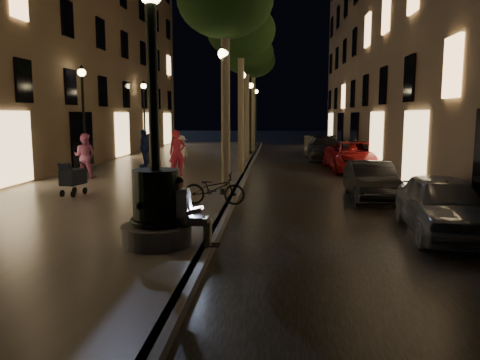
# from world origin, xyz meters

# --- Properties ---
(ground) EXTENTS (120.00, 120.00, 0.00)m
(ground) POSITION_xyz_m (0.00, 15.00, 0.00)
(ground) COLOR black
(ground) RESTS_ON ground
(cobble_lane) EXTENTS (6.00, 45.00, 0.02)m
(cobble_lane) POSITION_xyz_m (3.00, 15.00, 0.01)
(cobble_lane) COLOR black
(cobble_lane) RESTS_ON ground
(promenade) EXTENTS (8.00, 45.00, 0.20)m
(promenade) POSITION_xyz_m (-4.00, 15.00, 0.10)
(promenade) COLOR #645E58
(promenade) RESTS_ON ground
(curb_strip) EXTENTS (0.25, 45.00, 0.20)m
(curb_strip) POSITION_xyz_m (0.00, 15.00, 0.10)
(curb_strip) COLOR #59595B
(curb_strip) RESTS_ON ground
(building_right) EXTENTS (8.00, 36.00, 15.00)m
(building_right) POSITION_xyz_m (10.00, 18.00, 7.50)
(building_right) COLOR brown
(building_right) RESTS_ON ground
(building_left) EXTENTS (8.00, 36.00, 15.00)m
(building_left) POSITION_xyz_m (-12.00, 18.00, 7.50)
(building_left) COLOR brown
(building_left) RESTS_ON ground
(fountain_lamppost) EXTENTS (1.40, 1.40, 5.21)m
(fountain_lamppost) POSITION_xyz_m (-1.00, 2.00, 1.21)
(fountain_lamppost) COLOR #59595B
(fountain_lamppost) RESTS_ON promenade
(seated_man_laptop) EXTENTS (1.00, 0.34, 1.37)m
(seated_man_laptop) POSITION_xyz_m (-0.39, 2.00, 0.92)
(seated_man_laptop) COLOR tan
(seated_man_laptop) RESTS_ON promenade
(tree_near) EXTENTS (3.00, 3.00, 7.30)m
(tree_near) POSITION_xyz_m (-0.25, 8.00, 6.24)
(tree_near) COLOR #6B604C
(tree_near) RESTS_ON promenade
(tree_second) EXTENTS (3.00, 3.00, 7.40)m
(tree_second) POSITION_xyz_m (-0.20, 14.00, 6.33)
(tree_second) COLOR #6B604C
(tree_second) RESTS_ON promenade
(tree_third) EXTENTS (3.00, 3.00, 7.20)m
(tree_third) POSITION_xyz_m (-0.30, 20.00, 6.14)
(tree_third) COLOR #6B604C
(tree_third) RESTS_ON promenade
(tree_far) EXTENTS (3.00, 3.00, 7.50)m
(tree_far) POSITION_xyz_m (-0.22, 26.00, 6.43)
(tree_far) COLOR #6B604C
(tree_far) RESTS_ON promenade
(lamp_curb_a) EXTENTS (0.36, 0.36, 4.81)m
(lamp_curb_a) POSITION_xyz_m (-0.30, 8.00, 3.24)
(lamp_curb_a) COLOR black
(lamp_curb_a) RESTS_ON promenade
(lamp_curb_b) EXTENTS (0.36, 0.36, 4.81)m
(lamp_curb_b) POSITION_xyz_m (-0.30, 16.00, 3.24)
(lamp_curb_b) COLOR black
(lamp_curb_b) RESTS_ON promenade
(lamp_curb_c) EXTENTS (0.36, 0.36, 4.81)m
(lamp_curb_c) POSITION_xyz_m (-0.30, 24.00, 3.24)
(lamp_curb_c) COLOR black
(lamp_curb_c) RESTS_ON promenade
(lamp_curb_d) EXTENTS (0.36, 0.36, 4.81)m
(lamp_curb_d) POSITION_xyz_m (-0.30, 32.00, 3.24)
(lamp_curb_d) COLOR black
(lamp_curb_d) RESTS_ON promenade
(lamp_left_b) EXTENTS (0.36, 0.36, 4.81)m
(lamp_left_b) POSITION_xyz_m (-7.40, 14.00, 3.24)
(lamp_left_b) COLOR black
(lamp_left_b) RESTS_ON promenade
(lamp_left_c) EXTENTS (0.36, 0.36, 4.81)m
(lamp_left_c) POSITION_xyz_m (-7.40, 24.00, 3.24)
(lamp_left_c) COLOR black
(lamp_left_c) RESTS_ON promenade
(stroller) EXTENTS (0.62, 1.17, 1.18)m
(stroller) POSITION_xyz_m (-5.09, 7.40, 0.79)
(stroller) COLOR black
(stroller) RESTS_ON promenade
(car_front) EXTENTS (1.98, 4.22, 1.40)m
(car_front) POSITION_xyz_m (5.20, 4.01, 0.70)
(car_front) COLOR #969A9D
(car_front) RESTS_ON ground
(car_second) EXTENTS (1.36, 3.80, 1.25)m
(car_second) POSITION_xyz_m (4.46, 8.49, 0.62)
(car_second) COLOR black
(car_second) RESTS_ON ground
(car_third) EXTENTS (2.68, 5.39, 1.47)m
(car_third) POSITION_xyz_m (5.20, 16.27, 0.73)
(car_third) COLOR maroon
(car_third) RESTS_ON ground
(car_rear) EXTENTS (2.25, 5.11, 1.46)m
(car_rear) POSITION_xyz_m (4.36, 22.14, 0.73)
(car_rear) COLOR #2B2C30
(car_rear) RESTS_ON ground
(car_fifth) EXTENTS (1.63, 4.10, 1.33)m
(car_fifth) POSITION_xyz_m (4.00, 25.25, 0.66)
(car_fifth) COLOR #AAA9A4
(car_fifth) RESTS_ON ground
(pedestrian_red) EXTENTS (0.84, 0.72, 1.94)m
(pedestrian_red) POSITION_xyz_m (-2.76, 12.36, 1.17)
(pedestrian_red) COLOR #CB2845
(pedestrian_red) RESTS_ON promenade
(pedestrian_pink) EXTENTS (0.90, 0.71, 1.82)m
(pedestrian_pink) POSITION_xyz_m (-6.38, 11.48, 1.11)
(pedestrian_pink) COLOR pink
(pedestrian_pink) RESTS_ON promenade
(pedestrian_white) EXTENTS (1.01, 1.19, 1.60)m
(pedestrian_white) POSITION_xyz_m (-3.19, 15.17, 1.00)
(pedestrian_white) COLOR white
(pedestrian_white) RESTS_ON promenade
(pedestrian_blue) EXTENTS (0.98, 1.16, 1.86)m
(pedestrian_blue) POSITION_xyz_m (-5.10, 15.64, 1.13)
(pedestrian_blue) COLOR navy
(pedestrian_blue) RESTS_ON promenade
(pedestrian_dark) EXTENTS (0.62, 0.84, 1.58)m
(pedestrian_dark) POSITION_xyz_m (-5.29, 17.26, 0.99)
(pedestrian_dark) COLOR #343439
(pedestrian_dark) RESTS_ON promenade
(bicycle) EXTENTS (1.77, 0.64, 0.93)m
(bicycle) POSITION_xyz_m (-0.40, 6.23, 0.66)
(bicycle) COLOR black
(bicycle) RESTS_ON promenade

